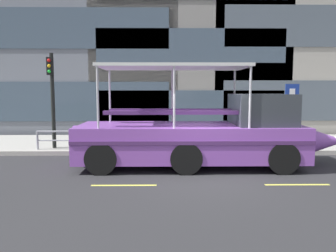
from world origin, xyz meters
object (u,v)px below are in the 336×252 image
(traffic_light_pole, at_px, (52,91))
(duck_tour_boat, at_px, (205,135))
(parking_sign, at_px, (291,104))
(pedestrian_near_bow, at_px, (248,124))

(traffic_light_pole, height_order, duck_tour_boat, traffic_light_pole)
(traffic_light_pole, relative_size, duck_tour_boat, 0.42)
(traffic_light_pole, xyz_separation_m, parking_sign, (10.17, 0.41, -0.57))
(duck_tour_boat, bearing_deg, parking_sign, 36.34)
(parking_sign, xyz_separation_m, duck_tour_boat, (-4.12, -3.03, -0.93))
(parking_sign, relative_size, duck_tour_boat, 0.29)
(traffic_light_pole, bearing_deg, parking_sign, 2.29)
(pedestrian_near_bow, bearing_deg, traffic_light_pole, -176.29)
(traffic_light_pole, relative_size, parking_sign, 1.47)
(parking_sign, bearing_deg, duck_tour_boat, -143.66)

